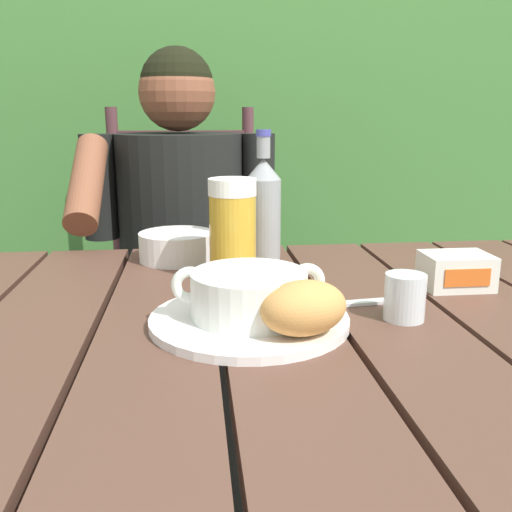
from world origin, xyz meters
TOP-DOWN VIEW (x-y plane):
  - dining_table at (-0.00, 0.00)m, footprint 1.47×0.89m
  - hedge_backdrop at (-0.04, 1.55)m, footprint 3.93×0.76m
  - chair_near_diner at (-0.15, 0.89)m, footprint 0.45×0.48m
  - person_eating at (-0.15, 0.68)m, footprint 0.48×0.47m
  - serving_plate at (-0.04, -0.02)m, footprint 0.27×0.27m
  - soup_bowl at (-0.04, -0.02)m, footprint 0.21×0.16m
  - bread_roll at (0.02, -0.09)m, footprint 0.14×0.12m
  - beer_glass at (-0.05, 0.18)m, footprint 0.08×0.08m
  - beer_bottle at (0.01, 0.26)m, footprint 0.06×0.06m
  - water_glass_small at (0.17, -0.03)m, footprint 0.06×0.06m
  - butter_tub at (0.31, 0.11)m, footprint 0.11×0.08m
  - table_knife at (0.09, 0.03)m, footprint 0.15×0.04m
  - diner_bowl at (-0.15, 0.34)m, footprint 0.15×0.15m

SIDE VIEW (x-z plane):
  - chair_near_diner at x=-0.15m, z-range -0.03..1.02m
  - dining_table at x=0.00m, z-range 0.29..1.04m
  - person_eating at x=-0.15m, z-range 0.11..1.30m
  - table_knife at x=0.09m, z-range 0.75..0.76m
  - serving_plate at x=-0.04m, z-range 0.75..0.76m
  - diner_bowl at x=-0.15m, z-range 0.75..0.80m
  - butter_tub at x=0.31m, z-range 0.75..0.81m
  - water_glass_small at x=0.17m, z-range 0.75..0.81m
  - soup_bowl at x=-0.04m, z-range 0.76..0.83m
  - bread_roll at x=0.02m, z-range 0.76..0.83m
  - hedge_backdrop at x=-0.04m, z-range -0.08..1.70m
  - beer_glass at x=-0.05m, z-range 0.75..0.92m
  - beer_bottle at x=0.01m, z-range 0.73..0.98m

